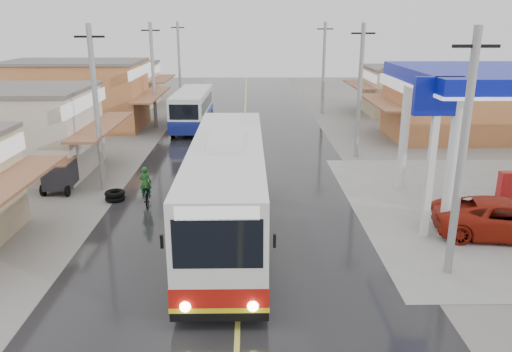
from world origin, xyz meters
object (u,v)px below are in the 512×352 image
(second_bus, at_px, (192,109))
(jeepney, at_px, (505,218))
(coach_bus, at_px, (228,188))
(cyclist, at_px, (147,192))
(tyre_stack, at_px, (115,196))
(tricycle_near, at_px, (60,174))

(second_bus, xyz_separation_m, jeepney, (14.34, -20.68, -0.82))
(coach_bus, bearing_deg, cyclist, 137.93)
(jeepney, xyz_separation_m, tyre_stack, (-16.28, 4.32, -0.51))
(second_bus, distance_m, cyclist, 16.92)
(coach_bus, height_order, tricycle_near, coach_bus)
(tricycle_near, bearing_deg, jeepney, -18.23)
(coach_bus, height_order, tyre_stack, coach_bus)
(cyclist, xyz_separation_m, tyre_stack, (-1.61, 0.52, -0.37))
(jeepney, xyz_separation_m, cyclist, (-14.67, 3.79, -0.14))
(cyclist, bearing_deg, tyre_stack, 152.06)
(coach_bus, bearing_deg, tyre_stack, 143.73)
(coach_bus, bearing_deg, tricycle_near, 147.44)
(coach_bus, bearing_deg, jeepney, -1.60)
(jeepney, bearing_deg, cyclist, 85.14)
(jeepney, relative_size, tricycle_near, 2.58)
(tricycle_near, xyz_separation_m, tyre_stack, (3.02, -1.40, -0.67))
(jeepney, relative_size, cyclist, 2.92)
(cyclist, bearing_deg, jeepney, -24.41)
(coach_bus, height_order, jeepney, coach_bus)
(second_bus, distance_m, tyre_stack, 16.54)
(cyclist, relative_size, tricycle_near, 0.88)
(tricycle_near, relative_size, tyre_stack, 2.22)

